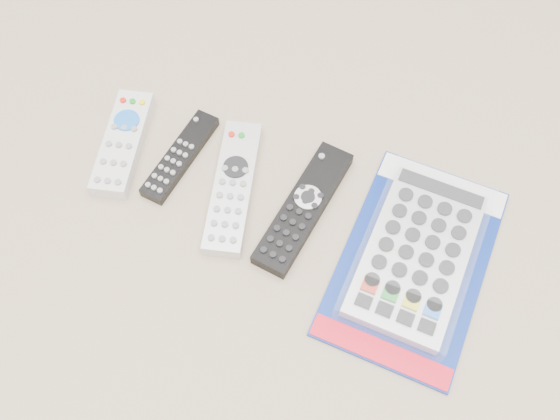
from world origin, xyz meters
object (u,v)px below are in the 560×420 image
(remote_slim_black, at_px, (180,157))
(remote_silver_dvd, at_px, (233,187))
(remote_large_black, at_px, (303,208))
(jumbo_remote_packaged, at_px, (417,254))
(remote_small_grey, at_px, (123,143))

(remote_slim_black, xyz_separation_m, remote_silver_dvd, (0.09, -0.02, 0.00))
(remote_large_black, relative_size, jumbo_remote_packaged, 0.68)
(remote_small_grey, height_order, remote_slim_black, remote_small_grey)
(remote_small_grey, relative_size, jumbo_remote_packaged, 0.58)
(remote_slim_black, relative_size, jumbo_remote_packaged, 0.52)
(remote_small_grey, relative_size, remote_large_black, 0.85)
(remote_slim_black, distance_m, remote_large_black, 0.19)
(remote_large_black, xyz_separation_m, jumbo_remote_packaged, (0.16, -0.02, 0.01))
(remote_small_grey, distance_m, remote_slim_black, 0.09)
(remote_silver_dvd, bearing_deg, remote_small_grey, 162.70)
(remote_large_black, distance_m, jumbo_remote_packaged, 0.16)
(remote_slim_black, distance_m, jumbo_remote_packaged, 0.36)
(jumbo_remote_packaged, bearing_deg, remote_slim_black, 177.76)
(remote_small_grey, height_order, remote_large_black, remote_small_grey)
(remote_silver_dvd, bearing_deg, remote_slim_black, 153.23)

